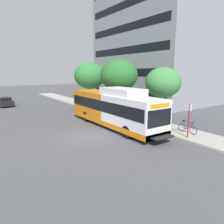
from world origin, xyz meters
TOP-DOWN VIEW (x-y plane):
  - ground_plane at (0.00, 8.00)m, footprint 120.00×120.00m
  - sidewalk_curb at (7.00, 6.00)m, footprint 3.00×56.00m
  - transit_bus at (3.52, 1.37)m, footprint 2.58×12.25m
  - bus_stop_sign_pole at (5.97, -4.95)m, footprint 0.10×0.36m
  - bicycle_parked at (7.07, -4.12)m, footprint 0.52×1.76m
  - street_tree_near_stop at (7.90, -0.55)m, footprint 3.36×3.36m
  - street_tree_mid_block at (8.08, 6.75)m, footprint 4.58×4.58m
  - street_tree_far_block at (7.86, 13.88)m, footprint 4.62×4.62m
  - parked_car_far_lane at (-3.02, 20.29)m, footprint 1.80×4.50m
  - apartment_tower_backdrop at (19.45, 12.15)m, footprint 12.87×19.25m

SIDE VIEW (x-z plane):
  - ground_plane at x=0.00m, z-range 0.00..0.00m
  - sidewalk_curb at x=7.00m, z-range 0.00..0.14m
  - bicycle_parked at x=7.07m, z-range 0.05..1.07m
  - parked_car_far_lane at x=-3.02m, z-range 0.00..1.33m
  - bus_stop_sign_pole at x=5.97m, z-range 0.35..2.95m
  - transit_bus at x=3.52m, z-range -0.12..3.53m
  - street_tree_near_stop at x=7.90m, z-range 1.36..6.69m
  - street_tree_far_block at x=7.86m, z-range 1.30..7.55m
  - street_tree_mid_block at x=8.08m, z-range 1.39..7.79m
  - apartment_tower_backdrop at x=19.45m, z-range 0.00..26.24m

